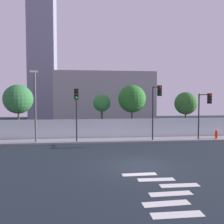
{
  "coord_description": "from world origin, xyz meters",
  "views": [
    {
      "loc": [
        -3.07,
        -13.08,
        3.88
      ],
      "look_at": [
        -0.96,
        6.5,
        2.81
      ],
      "focal_mm": 37.04,
      "sensor_mm": 36.0,
      "label": 1
    }
  ],
  "objects_px": {
    "roadside_tree_rightmost": "(186,103)",
    "traffic_light_center": "(76,104)",
    "fire_hydrant": "(216,134)",
    "roadside_tree_leftmost": "(18,99)",
    "roadside_tree_midright": "(132,99)",
    "traffic_light_left": "(156,101)",
    "roadside_tree_midleft": "(102,103)",
    "street_lamp_curbside": "(35,100)",
    "traffic_light_right": "(205,106)"
  },
  "relations": [
    {
      "from": "traffic_light_left",
      "to": "roadside_tree_leftmost",
      "type": "relative_size",
      "value": 0.92
    },
    {
      "from": "roadside_tree_leftmost",
      "to": "traffic_light_center",
      "type": "bearing_deg",
      "value": -34.53
    },
    {
      "from": "traffic_light_center",
      "to": "street_lamp_curbside",
      "type": "relative_size",
      "value": 0.76
    },
    {
      "from": "roadside_tree_rightmost",
      "to": "traffic_light_center",
      "type": "bearing_deg",
      "value": -160.46
    },
    {
      "from": "roadside_tree_rightmost",
      "to": "roadside_tree_midright",
      "type": "bearing_deg",
      "value": 180.0
    },
    {
      "from": "roadside_tree_midright",
      "to": "roadside_tree_leftmost",
      "type": "bearing_deg",
      "value": 180.0
    },
    {
      "from": "traffic_light_left",
      "to": "roadside_tree_rightmost",
      "type": "distance_m",
      "value": 6.22
    },
    {
      "from": "traffic_light_left",
      "to": "traffic_light_center",
      "type": "height_order",
      "value": "traffic_light_left"
    },
    {
      "from": "roadside_tree_leftmost",
      "to": "roadside_tree_rightmost",
      "type": "bearing_deg",
      "value": 0.0
    },
    {
      "from": "street_lamp_curbside",
      "to": "roadside_tree_rightmost",
      "type": "xyz_separation_m",
      "value": [
        15.13,
        3.49,
        -0.36
      ]
    },
    {
      "from": "roadside_tree_rightmost",
      "to": "traffic_light_left",
      "type": "bearing_deg",
      "value": -137.5
    },
    {
      "from": "traffic_light_right",
      "to": "fire_hydrant",
      "type": "xyz_separation_m",
      "value": [
        1.74,
        0.93,
        -2.71
      ]
    },
    {
      "from": "roadside_tree_leftmost",
      "to": "roadside_tree_rightmost",
      "type": "relative_size",
      "value": 1.15
    },
    {
      "from": "roadside_tree_midleft",
      "to": "traffic_light_center",
      "type": "bearing_deg",
      "value": -120.61
    },
    {
      "from": "street_lamp_curbside",
      "to": "fire_hydrant",
      "type": "bearing_deg",
      "value": 0.52
    },
    {
      "from": "traffic_light_center",
      "to": "roadside_tree_midright",
      "type": "distance_m",
      "value": 6.97
    },
    {
      "from": "roadside_tree_midleft",
      "to": "traffic_light_right",
      "type": "bearing_deg",
      "value": -25.32
    },
    {
      "from": "fire_hydrant",
      "to": "roadside_tree_midright",
      "type": "xyz_separation_m",
      "value": [
        -7.56,
        3.34,
        3.36
      ]
    },
    {
      "from": "traffic_light_center",
      "to": "roadside_tree_midleft",
      "type": "distance_m",
      "value": 4.77
    },
    {
      "from": "traffic_light_center",
      "to": "roadside_tree_leftmost",
      "type": "relative_size",
      "value": 0.86
    },
    {
      "from": "street_lamp_curbside",
      "to": "roadside_tree_leftmost",
      "type": "height_order",
      "value": "street_lamp_curbside"
    },
    {
      "from": "traffic_light_left",
      "to": "traffic_light_center",
      "type": "bearing_deg",
      "value": 179.22
    },
    {
      "from": "traffic_light_left",
      "to": "roadside_tree_leftmost",
      "type": "distance_m",
      "value": 13.61
    },
    {
      "from": "traffic_light_center",
      "to": "roadside_tree_rightmost",
      "type": "relative_size",
      "value": 0.99
    },
    {
      "from": "street_lamp_curbside",
      "to": "roadside_tree_midleft",
      "type": "distance_m",
      "value": 6.94
    },
    {
      "from": "traffic_light_center",
      "to": "fire_hydrant",
      "type": "bearing_deg",
      "value": 3.32
    },
    {
      "from": "traffic_light_center",
      "to": "traffic_light_right",
      "type": "bearing_deg",
      "value": -0.81
    },
    {
      "from": "roadside_tree_rightmost",
      "to": "fire_hydrant",
      "type": "bearing_deg",
      "value": -64.09
    },
    {
      "from": "traffic_light_center",
      "to": "roadside_tree_midright",
      "type": "xyz_separation_m",
      "value": [
        5.62,
        4.1,
        0.42
      ]
    },
    {
      "from": "traffic_light_left",
      "to": "roadside_tree_midleft",
      "type": "relative_size",
      "value": 1.11
    },
    {
      "from": "fire_hydrant",
      "to": "roadside_tree_midleft",
      "type": "distance_m",
      "value": 11.63
    },
    {
      "from": "roadside_tree_leftmost",
      "to": "roadside_tree_midleft",
      "type": "xyz_separation_m",
      "value": [
        8.39,
        0.0,
        -0.43
      ]
    },
    {
      "from": "traffic_light_center",
      "to": "street_lamp_curbside",
      "type": "height_order",
      "value": "street_lamp_curbside"
    },
    {
      "from": "traffic_light_center",
      "to": "traffic_light_left",
      "type": "bearing_deg",
      "value": -0.78
    },
    {
      "from": "traffic_light_left",
      "to": "roadside_tree_rightmost",
      "type": "xyz_separation_m",
      "value": [
        4.58,
        4.2,
        -0.3
      ]
    },
    {
      "from": "fire_hydrant",
      "to": "roadside_tree_midright",
      "type": "relative_size",
      "value": 0.15
    },
    {
      "from": "street_lamp_curbside",
      "to": "traffic_light_center",
      "type": "bearing_deg",
      "value": -9.78
    },
    {
      "from": "street_lamp_curbside",
      "to": "roadside_tree_midright",
      "type": "xyz_separation_m",
      "value": [
        9.19,
        3.49,
        0.14
      ]
    },
    {
      "from": "traffic_light_center",
      "to": "roadside_tree_rightmost",
      "type": "xyz_separation_m",
      "value": [
        11.56,
        4.1,
        -0.08
      ]
    },
    {
      "from": "fire_hydrant",
      "to": "roadside_tree_midright",
      "type": "height_order",
      "value": "roadside_tree_midright"
    },
    {
      "from": "traffic_light_left",
      "to": "street_lamp_curbside",
      "type": "xyz_separation_m",
      "value": [
        -10.54,
        0.71,
        0.06
      ]
    },
    {
      "from": "street_lamp_curbside",
      "to": "roadside_tree_leftmost",
      "type": "xyz_separation_m",
      "value": [
        -2.4,
        3.49,
        0.09
      ]
    },
    {
      "from": "traffic_light_right",
      "to": "fire_hydrant",
      "type": "distance_m",
      "value": 3.35
    },
    {
      "from": "roadside_tree_rightmost",
      "to": "traffic_light_right",
      "type": "bearing_deg",
      "value": -91.53
    },
    {
      "from": "roadside_tree_leftmost",
      "to": "fire_hydrant",
      "type": "bearing_deg",
      "value": -9.89
    },
    {
      "from": "traffic_light_right",
      "to": "roadside_tree_rightmost",
      "type": "xyz_separation_m",
      "value": [
        0.11,
        4.27,
        0.16
      ]
    },
    {
      "from": "roadside_tree_leftmost",
      "to": "roadside_tree_midright",
      "type": "bearing_deg",
      "value": 0.0
    },
    {
      "from": "traffic_light_right",
      "to": "roadside_tree_rightmost",
      "type": "distance_m",
      "value": 4.27
    },
    {
      "from": "street_lamp_curbside",
      "to": "roadside_tree_midleft",
      "type": "xyz_separation_m",
      "value": [
        5.99,
        3.49,
        -0.34
      ]
    },
    {
      "from": "roadside_tree_leftmost",
      "to": "roadside_tree_rightmost",
      "type": "distance_m",
      "value": 17.53
    }
  ]
}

